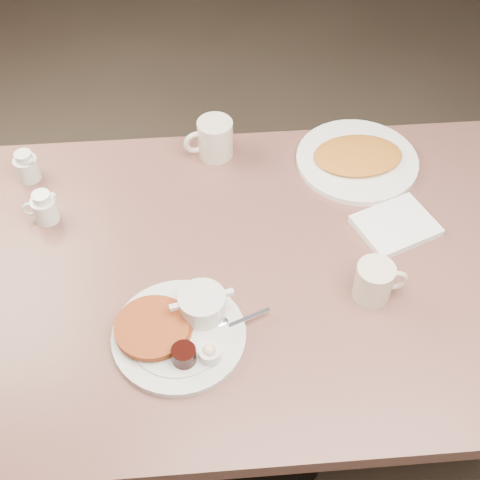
{
  "coord_description": "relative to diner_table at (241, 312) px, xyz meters",
  "views": [
    {
      "loc": [
        -0.07,
        -0.9,
        1.9
      ],
      "look_at": [
        0.0,
        0.02,
        0.82
      ],
      "focal_mm": 49.89,
      "sensor_mm": 36.0,
      "label": 1
    }
  ],
  "objects": [
    {
      "name": "creamer_right",
      "position": [
        -0.5,
        0.33,
        0.21
      ],
      "size": [
        0.07,
        0.08,
        0.08
      ],
      "color": "silver",
      "rests_on": "diner_table"
    },
    {
      "name": "coffee_mug_far",
      "position": [
        -0.04,
        0.38,
        0.22
      ],
      "size": [
        0.14,
        0.11,
        0.1
      ],
      "color": "silver",
      "rests_on": "diner_table"
    },
    {
      "name": "coffee_mug_near",
      "position": [
        0.27,
        -0.09,
        0.22
      ],
      "size": [
        0.11,
        0.08,
        0.09
      ],
      "color": "beige",
      "rests_on": "diner_table"
    },
    {
      "name": "napkin",
      "position": [
        0.36,
        0.09,
        0.18
      ],
      "size": [
        0.21,
        0.19,
        0.02
      ],
      "color": "white",
      "rests_on": "diner_table"
    },
    {
      "name": "hash_plate",
      "position": [
        0.32,
        0.31,
        0.18
      ],
      "size": [
        0.32,
        0.32,
        0.04
      ],
      "color": "white",
      "rests_on": "diner_table"
    },
    {
      "name": "diner_table",
      "position": [
        0.0,
        0.0,
        0.0
      ],
      "size": [
        1.5,
        0.9,
        0.75
      ],
      "color": "#84564C",
      "rests_on": "ground"
    },
    {
      "name": "creamer_left",
      "position": [
        -0.44,
        0.18,
        0.21
      ],
      "size": [
        0.09,
        0.07,
        0.08
      ],
      "color": "white",
      "rests_on": "diner_table"
    },
    {
      "name": "main_plate",
      "position": [
        -0.14,
        -0.16,
        0.19
      ],
      "size": [
        0.35,
        0.33,
        0.07
      ],
      "color": "silver",
      "rests_on": "diner_table"
    }
  ]
}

